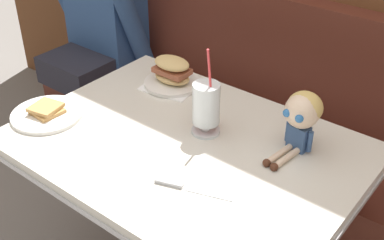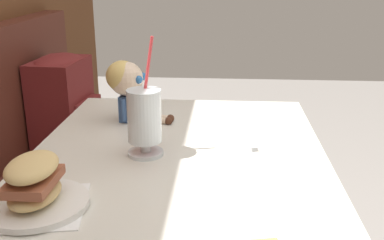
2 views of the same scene
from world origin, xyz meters
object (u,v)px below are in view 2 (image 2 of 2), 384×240
object	(u,v)px
milkshake_glass	(145,119)
sandwich_plate	(34,188)
butter_knife	(245,140)
seated_doll	(126,82)
backpack	(63,97)

from	to	relation	value
milkshake_glass	sandwich_plate	distance (m)	0.35
sandwich_plate	butter_knife	world-z (taller)	sandwich_plate
sandwich_plate	butter_knife	xyz separation A→B (m)	(0.41, -0.45, -0.04)
butter_knife	sandwich_plate	bearing A→B (deg)	132.40
seated_doll	backpack	xyz separation A→B (m)	(0.53, 0.41, -0.21)
butter_knife	backpack	distance (m)	1.06
milkshake_glass	backpack	world-z (taller)	milkshake_glass
milkshake_glass	butter_knife	xyz separation A→B (m)	(0.11, -0.27, -0.10)
butter_knife	milkshake_glass	bearing A→B (deg)	112.62
sandwich_plate	backpack	xyz separation A→B (m)	(1.11, 0.34, -0.13)
backpack	milkshake_glass	bearing A→B (deg)	-147.57
sandwich_plate	backpack	size ratio (longest dim) A/B	0.57
butter_knife	backpack	xyz separation A→B (m)	(0.70, 0.79, -0.09)
butter_knife	seated_doll	size ratio (longest dim) A/B	1.02
sandwich_plate	butter_knife	distance (m)	0.61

